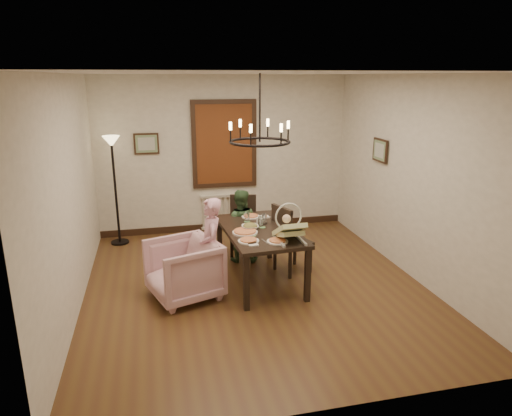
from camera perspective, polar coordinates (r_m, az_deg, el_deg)
name	(u,v)px	position (r m, az deg, el deg)	size (l,w,h in m)	color
room_shell	(249,180)	(6.22, -0.87, 3.49)	(4.51, 5.00, 2.81)	#53321C
dining_table	(260,235)	(6.23, 0.45, -3.37)	(1.02, 1.69, 0.77)	black
chair_far	(243,226)	(7.24, -1.67, -2.28)	(0.42, 0.42, 0.95)	black
chair_right	(293,238)	(6.62, 4.64, -3.79)	(0.45, 0.45, 1.02)	black
armchair	(184,270)	(5.96, -9.02, -7.61)	(0.82, 0.84, 0.77)	#CD9DAD
elderly_woman	(211,255)	(5.98, -5.61, -5.82)	(0.39, 0.26, 1.07)	#DE9CB2
seated_man	(240,232)	(7.01, -2.01, -2.98)	(0.46, 0.36, 0.94)	#385A35
baby_bouncer	(289,228)	(5.73, 4.19, -2.53)	(0.38, 0.51, 0.33)	beige
salad_bowl	(250,227)	(6.18, -0.74, -2.38)	(0.28, 0.28, 0.07)	white
pizza_platter	(245,232)	(6.03, -1.38, -2.99)	(0.34, 0.34, 0.04)	tan
drinking_glass	(261,222)	(6.27, 0.58, -1.73)	(0.07, 0.07, 0.14)	silver
window_blinds	(224,144)	(8.21, -3.97, 7.96)	(1.00, 0.03, 1.40)	brown
radiator	(226,211)	(8.50, -3.83, -0.39)	(0.92, 0.12, 0.62)	silver
picture_back	(146,144)	(8.11, -13.53, 7.82)	(0.42, 0.03, 0.36)	black
picture_right	(380,150)	(7.43, 15.26, 6.97)	(0.42, 0.03, 0.36)	black
floor_lamp	(116,192)	(7.96, -17.14, 1.89)	(0.30, 0.30, 1.80)	black
chandelier	(260,142)	(5.93, 0.47, 8.27)	(0.80, 0.80, 0.04)	black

